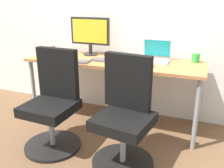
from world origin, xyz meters
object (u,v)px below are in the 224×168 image
(office_chair_right, at_px, (125,117))
(desktop_monitor, at_px, (90,33))
(open_laptop, at_px, (155,56))
(coffee_mug, at_px, (196,58))
(office_chair_left, at_px, (53,104))

(office_chair_right, xyz_separation_m, desktop_monitor, (-0.71, 0.81, 0.57))
(open_laptop, xyz_separation_m, coffee_mug, (0.41, 0.09, -0.01))
(office_chair_right, height_order, coffee_mug, office_chair_right)
(office_chair_right, relative_size, desktop_monitor, 1.96)
(desktop_monitor, bearing_deg, coffee_mug, 3.19)
(desktop_monitor, relative_size, coffee_mug, 5.22)
(desktop_monitor, distance_m, coffee_mug, 1.20)
(desktop_monitor, relative_size, open_laptop, 1.55)
(office_chair_left, bearing_deg, office_chair_right, -0.05)
(office_chair_left, relative_size, desktop_monitor, 1.96)
(office_chair_right, xyz_separation_m, coffee_mug, (0.48, 0.88, 0.36))
(coffee_mug, bearing_deg, open_laptop, -168.02)
(office_chair_right, bearing_deg, desktop_monitor, 131.11)
(coffee_mug, bearing_deg, office_chair_left, -143.77)
(office_chair_right, height_order, open_laptop, open_laptop)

